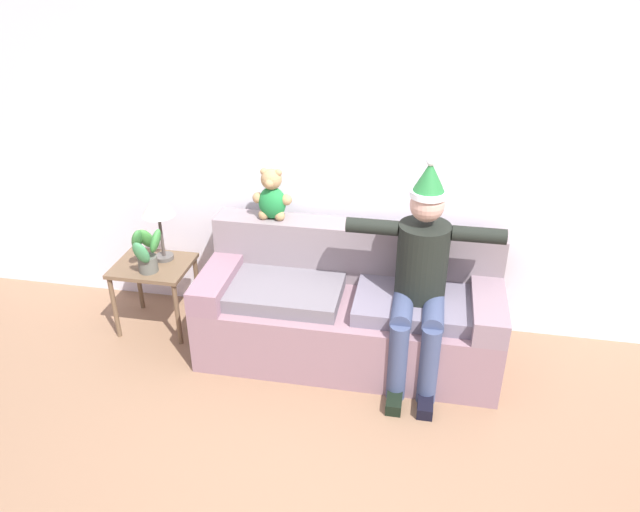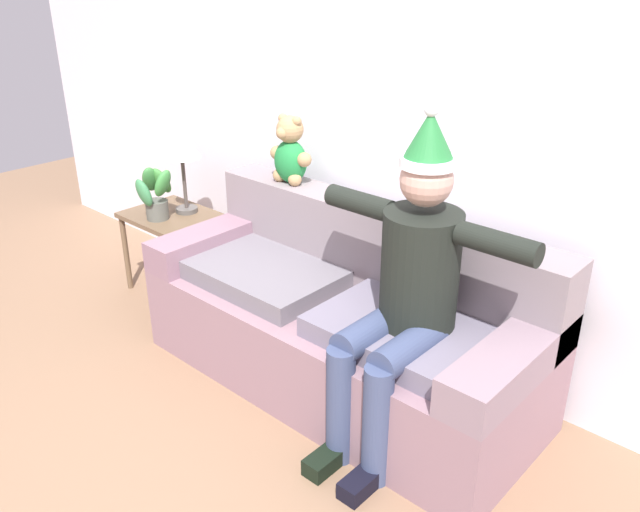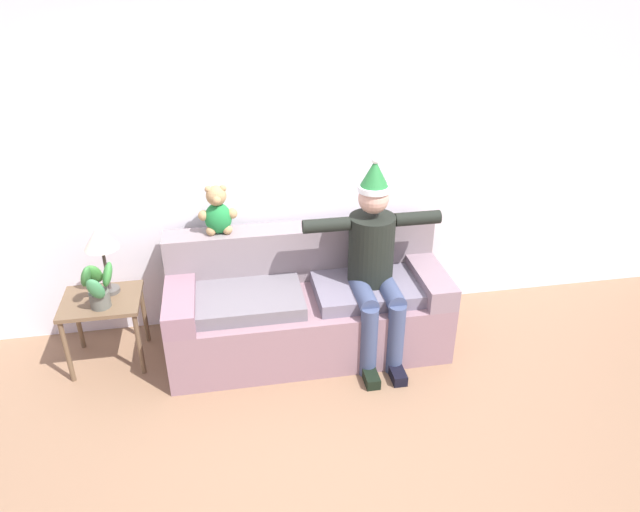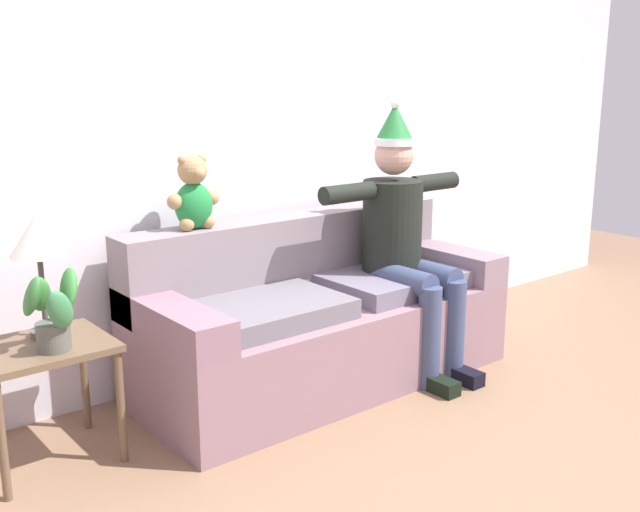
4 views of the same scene
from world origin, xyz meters
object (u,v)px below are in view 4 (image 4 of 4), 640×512
table_lamp (38,241)px  potted_plant (51,311)px  person_seated (404,235)px  side_table (43,363)px  couch (320,318)px  teddy_bear (194,196)px

table_lamp → potted_plant: bearing=-100.3°
person_seated → side_table: bearing=174.2°
table_lamp → person_seated: bearing=-8.7°
couch → table_lamp: table_lamp is taller
side_table → couch: bearing=-1.3°
couch → side_table: 1.51m
teddy_bear → potted_plant: (-0.87, -0.32, -0.35)m
side_table → table_lamp: bearing=58.7°
couch → teddy_bear: 0.98m
couch → potted_plant: bearing=-177.4°
potted_plant → table_lamp: bearing=79.7°
person_seated → teddy_bear: bearing=159.1°
person_seated → table_lamp: 1.96m
person_seated → potted_plant: person_seated is taller
person_seated → potted_plant: bearing=177.1°
person_seated → teddy_bear: 1.21m
couch → person_seated: size_ratio=1.35×
person_seated → table_lamp: bearing=171.3°
table_lamp → side_table: bearing=-121.3°
teddy_bear → potted_plant: teddy_bear is taller
potted_plant → side_table: bearing=101.7°
person_seated → teddy_bear: person_seated is taller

